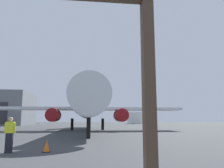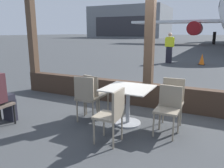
{
  "view_description": "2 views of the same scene",
  "coord_description": "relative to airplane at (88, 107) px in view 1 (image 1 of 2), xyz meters",
  "views": [
    {
      "loc": [
        2.56,
        -3.64,
        1.6
      ],
      "look_at": [
        4.42,
        12.53,
        4.25
      ],
      "focal_mm": 35.36,
      "sensor_mm": 36.0,
      "label": 1
    },
    {
      "loc": [
        1.51,
        -5.06,
        1.77
      ],
      "look_at": [
        -0.77,
        -0.39,
        0.56
      ],
      "focal_mm": 35.71,
      "sensor_mm": 36.0,
      "label": 2
    }
  ],
  "objects": [
    {
      "name": "airplane",
      "position": [
        0.0,
        0.0,
        0.0
      ],
      "size": [
        28.83,
        35.23,
        10.33
      ],
      "color": "silver",
      "rests_on": "ground"
    },
    {
      "name": "fuel_storage_tank",
      "position": [
        19.41,
        55.4,
        -1.26
      ],
      "size": [
        6.2,
        6.2,
        4.58
      ],
      "primitive_type": "cylinder",
      "color": "white",
      "rests_on": "ground"
    },
    {
      "name": "ground_plane",
      "position": [
        -2.76,
        10.23,
        -3.55
      ],
      "size": [
        220.0,
        220.0,
        0.0
      ],
      "primitive_type": "plane",
      "color": "#383A3D"
    },
    {
      "name": "traffic_cone",
      "position": [
        -2.17,
        -21.65,
        -3.26
      ],
      "size": [
        0.36,
        0.36,
        0.62
      ],
      "color": "orange",
      "rests_on": "ground"
    },
    {
      "name": "ground_crew_worker",
      "position": [
        -3.97,
        -21.72,
        -2.65
      ],
      "size": [
        0.56,
        0.22,
        1.74
      ],
      "color": "black",
      "rests_on": "ground"
    }
  ]
}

